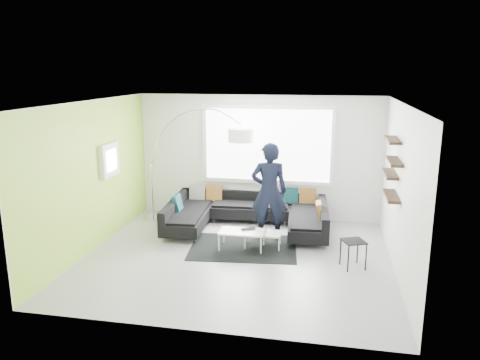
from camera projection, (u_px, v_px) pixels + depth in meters
name	position (u px, v px, depth m)	size (l,w,h in m)	color
ground	(237.00, 258.00, 8.52)	(5.50, 5.50, 0.00)	gray
room_shell	(241.00, 158.00, 8.29)	(5.54, 5.04, 2.82)	silver
sectional_sofa	(247.00, 215.00, 9.94)	(3.45, 2.27, 0.72)	black
rug	(243.00, 247.00, 8.99)	(2.02, 1.47, 0.01)	black
coffee_table	(252.00, 239.00, 8.95)	(1.08, 0.63, 0.35)	white
arc_lamp	(151.00, 164.00, 10.44)	(2.39, 0.79, 2.55)	silver
side_table	(353.00, 254.00, 8.04)	(0.36, 0.36, 0.49)	black
person	(269.00, 192.00, 9.26)	(0.79, 0.59, 1.97)	black
laptop	(249.00, 230.00, 8.92)	(0.33, 0.29, 0.02)	black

